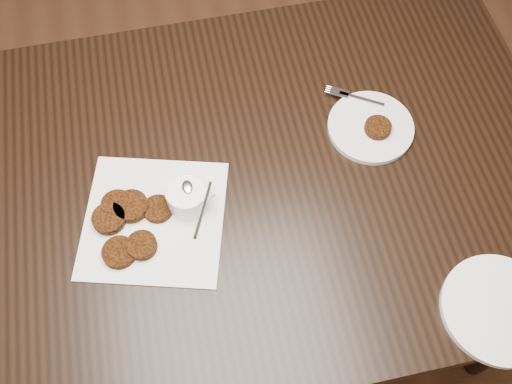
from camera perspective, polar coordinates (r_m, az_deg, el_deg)
floor at (r=1.91m, az=-2.41°, el=-13.43°), size 4.00×4.00×0.00m
table at (r=1.59m, az=-1.84°, el=-5.24°), size 1.49×0.96×0.75m
napkin at (r=1.23m, az=-10.08°, el=-2.70°), size 0.36×0.36×0.00m
sauce_ramekin at (r=1.18m, az=-6.98°, el=0.26°), size 0.13×0.13×0.12m
patty_cluster at (r=1.22m, az=-12.50°, el=-2.56°), size 0.29×0.29×0.02m
plate_with_patty at (r=1.34m, az=11.35°, el=6.51°), size 0.27×0.27×0.03m
plate_empty at (r=1.23m, az=22.94°, el=-10.70°), size 0.27×0.27×0.02m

